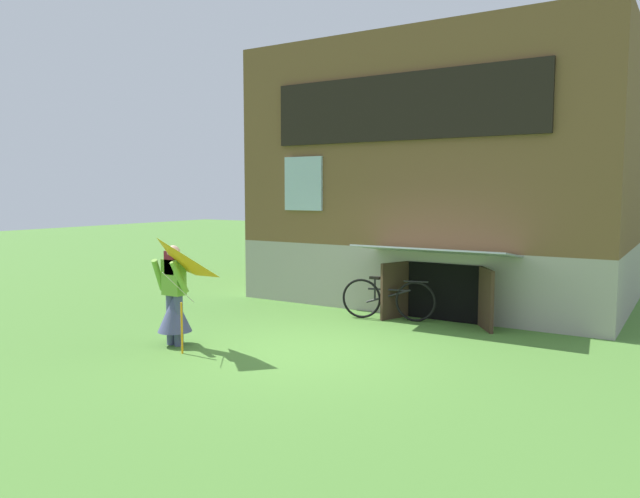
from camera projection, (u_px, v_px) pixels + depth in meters
name	position (u px, v px, depth m)	size (l,w,h in m)	color
ground_plane	(314.00, 350.00, 9.05)	(60.00, 60.00, 0.00)	#4C7F33
log_house	(446.00, 176.00, 13.34)	(7.49, 5.94, 5.39)	#9E998E
person	(174.00, 304.00, 9.27)	(0.61, 0.52, 1.54)	#474C75
kite	(157.00, 268.00, 8.62)	(1.11, 1.09, 1.59)	orange
bicycle_black	(388.00, 299.00, 11.12)	(1.70, 0.46, 0.79)	black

